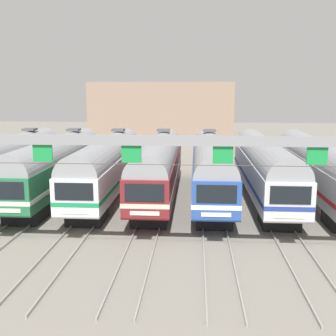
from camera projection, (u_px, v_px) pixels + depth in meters
The scene contains 11 objects.
ground_plane at pixel (159, 198), 32.87m from camera, with size 160.00×160.00×0.00m, color gray.
track_bed at pixel (171, 161), 49.53m from camera, with size 26.16×70.00×0.15m.
commuter_train_yellow at pixel (7, 163), 33.19m from camera, with size 2.88×18.06×5.05m.
commuter_train_green at pixel (56, 164), 32.92m from camera, with size 2.88×18.06×5.05m.
commuter_train_white at pixel (107, 164), 32.65m from camera, with size 2.88×18.06×5.05m.
commuter_train_maroon at pixel (159, 165), 32.37m from camera, with size 2.88×18.06×5.05m.
commuter_train_blue at pixel (211, 166), 32.10m from camera, with size 2.88×18.06×5.05m.
commuter_train_silver at pixel (264, 166), 31.82m from camera, with size 2.88×18.06×4.77m.
commuter_train_stainless at pixel (319, 167), 31.55m from camera, with size 2.88×18.06×4.77m.
catenary_gantry at pixel (132, 158), 18.63m from camera, with size 29.89×0.44×6.97m.
maintenance_building at pixel (162, 111), 72.16m from camera, with size 24.20×10.00×9.85m, color gray.
Camera 1 is at (2.89, -31.74, 8.44)m, focal length 44.04 mm.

